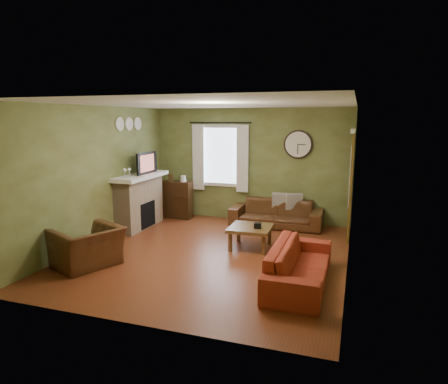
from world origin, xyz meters
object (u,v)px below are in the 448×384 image
(bookshelf, at_px, (176,200))
(sofa_red, at_px, (299,264))
(armchair, at_px, (87,247))
(coffee_table, at_px, (251,237))
(sofa_brown, at_px, (276,213))

(bookshelf, xyz_separation_m, sofa_red, (3.36, -3.00, -0.16))
(bookshelf, bearing_deg, armchair, -89.70)
(armchair, bearing_deg, coffee_table, 151.13)
(bookshelf, height_order, sofa_brown, bookshelf)
(bookshelf, relative_size, armchair, 0.90)
(armchair, bearing_deg, sofa_brown, 167.93)
(sofa_brown, height_order, armchair, armchair)
(sofa_brown, xyz_separation_m, coffee_table, (-0.15, -1.64, -0.09))
(sofa_red, height_order, coffee_table, sofa_red)
(sofa_red, distance_m, armchair, 3.37)
(sofa_brown, height_order, coffee_table, sofa_brown)
(armchair, relative_size, coffee_table, 1.30)
(sofa_red, relative_size, coffee_table, 2.58)
(armchair, height_order, coffee_table, armchair)
(sofa_brown, distance_m, armchair, 4.15)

